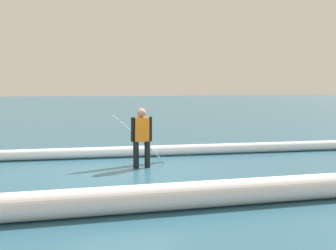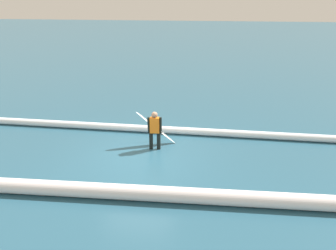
# 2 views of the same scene
# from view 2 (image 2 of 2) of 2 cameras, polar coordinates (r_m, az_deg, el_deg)

# --- Properties ---
(ground_plane) EXTENTS (144.10, 144.10, 0.00)m
(ground_plane) POSITION_cam_2_polar(r_m,az_deg,el_deg) (11.77, -4.99, -5.40)
(ground_plane) COLOR #28566C
(surfer) EXTENTS (0.52, 0.22, 1.45)m
(surfer) POSITION_cam_2_polar(r_m,az_deg,el_deg) (11.97, -2.31, -0.62)
(surfer) COLOR black
(surfer) RESTS_ON ground_plane
(surfboard) EXTENTS (1.51, 0.59, 1.36)m
(surfboard) POSITION_cam_2_polar(r_m,az_deg,el_deg) (12.42, -2.09, -0.48)
(surfboard) COLOR white
(surfboard) RESTS_ON ground_plane
(wave_crest_foreground) EXTENTS (24.16, 0.46, 0.30)m
(wave_crest_foreground) POSITION_cam_2_polar(r_m,az_deg,el_deg) (14.49, -13.82, -0.08)
(wave_crest_foreground) COLOR white
(wave_crest_foreground) RESTS_ON ground_plane
(wave_crest_midground) EXTENTS (18.83, 1.21, 0.44)m
(wave_crest_midground) POSITION_cam_2_polar(r_m,az_deg,el_deg) (9.85, -16.65, -10.52)
(wave_crest_midground) COLOR white
(wave_crest_midground) RESTS_ON ground_plane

